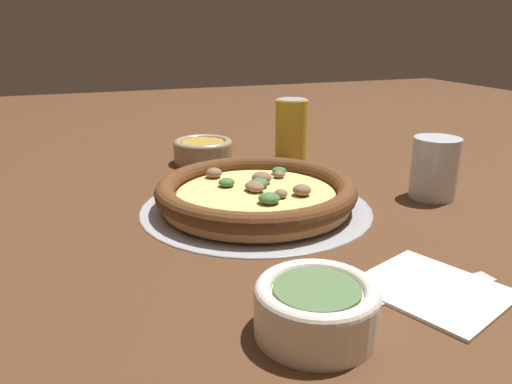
% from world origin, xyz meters
% --- Properties ---
extents(ground_plane, '(3.00, 3.00, 0.00)m').
position_xyz_m(ground_plane, '(0.00, 0.00, 0.00)').
color(ground_plane, '#4C2D19').
extents(pizza_tray, '(0.35, 0.35, 0.01)m').
position_xyz_m(pizza_tray, '(0.00, 0.00, 0.00)').
color(pizza_tray, '#9E9EA3').
rests_on(pizza_tray, ground_plane).
extents(pizza, '(0.30, 0.30, 0.04)m').
position_xyz_m(pizza, '(0.00, -0.00, 0.03)').
color(pizza, tan).
rests_on(pizza, pizza_tray).
extents(bowl_near, '(0.12, 0.12, 0.05)m').
position_xyz_m(bowl_near, '(0.29, 0.01, 0.03)').
color(bowl_near, '#9E8466').
rests_on(bowl_near, ground_plane).
extents(bowl_far, '(0.11, 0.11, 0.05)m').
position_xyz_m(bowl_far, '(-0.32, 0.06, 0.03)').
color(bowl_far, silver).
rests_on(bowl_far, ground_plane).
extents(drinking_cup, '(0.07, 0.07, 0.10)m').
position_xyz_m(drinking_cup, '(-0.05, -0.29, 0.05)').
color(drinking_cup, silver).
rests_on(drinking_cup, ground_plane).
extents(napkin, '(0.17, 0.16, 0.01)m').
position_xyz_m(napkin, '(-0.30, -0.09, 0.00)').
color(napkin, white).
rests_on(napkin, ground_plane).
extents(fork, '(0.02, 0.17, 0.00)m').
position_xyz_m(fork, '(-0.30, -0.10, 0.00)').
color(fork, '#B7B7BC').
rests_on(fork, ground_plane).
extents(beverage_can, '(0.07, 0.07, 0.12)m').
position_xyz_m(beverage_can, '(0.25, -0.17, 0.06)').
color(beverage_can, gold).
rests_on(beverage_can, ground_plane).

